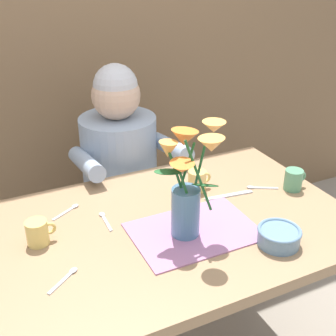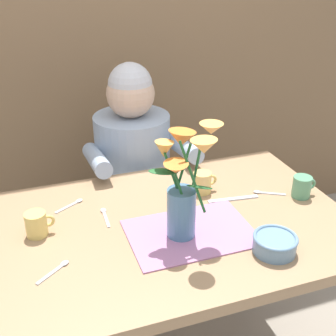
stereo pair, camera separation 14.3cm
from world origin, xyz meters
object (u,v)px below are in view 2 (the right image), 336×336
tea_cup (37,224)px  flower_vase (184,184)px  ceramic_mug (302,187)px  coffee_cup (203,182)px  seated_person (134,183)px  ceramic_bowl (275,243)px  dinner_knife (233,199)px

tea_cup → flower_vase: bearing=-19.8°
ceramic_mug → coffee_cup: same height
seated_person → coffee_cup: seated_person is taller
flower_vase → coffee_cup: 0.33m
seated_person → ceramic_mug: bearing=-53.2°
coffee_cup → flower_vase: bearing=-125.2°
tea_cup → coffee_cup: bearing=7.5°
ceramic_bowl → ceramic_mug: ceramic_mug is taller
flower_vase → ceramic_bowl: bearing=-36.2°
flower_vase → dinner_knife: bearing=30.4°
seated_person → flower_vase: 0.79m
seated_person → tea_cup: 0.74m
seated_person → flower_vase: (-0.02, -0.70, 0.37)m
seated_person → flower_vase: seated_person is taller
seated_person → dinner_knife: bearing=-68.6°
tea_cup → ceramic_bowl: bearing=-26.0°
coffee_cup → seated_person: bearing=107.5°
seated_person → ceramic_bowl: size_ratio=8.35×
ceramic_mug → seated_person: bearing=128.0°
ceramic_bowl → coffee_cup: coffee_cup is taller
seated_person → coffee_cup: bearing=-73.6°
flower_vase → dinner_knife: (0.25, 0.15, -0.19)m
seated_person → coffee_cup: (0.15, -0.46, 0.22)m
coffee_cup → dinner_knife: bearing=-47.1°
flower_vase → ceramic_mug: flower_vase is taller
ceramic_bowl → seated_person: bearing=103.5°
dinner_knife → tea_cup: size_ratio=2.04×
seated_person → dinner_knife: 0.62m
ceramic_bowl → ceramic_mug: 0.37m
flower_vase → tea_cup: bearing=160.2°
ceramic_mug → coffee_cup: 0.36m
flower_vase → tea_cup: flower_vase is taller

